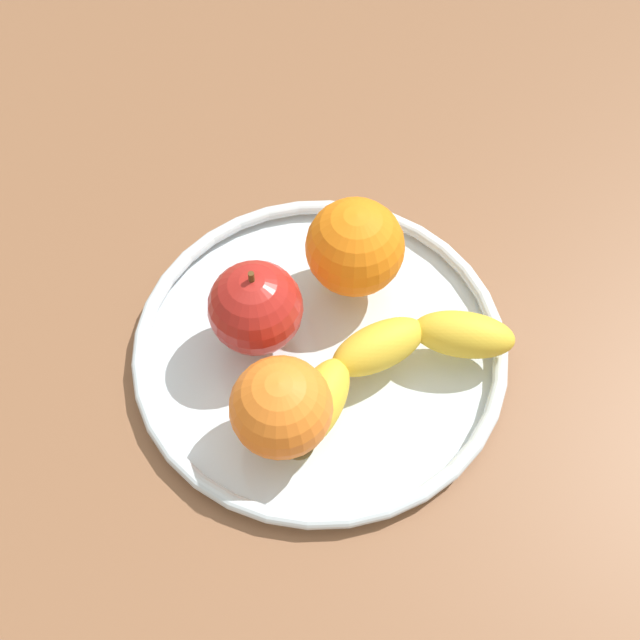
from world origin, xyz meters
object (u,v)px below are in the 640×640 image
fruit_bowl (320,346)px  apple (255,308)px  banana (385,364)px  orange_front_right (355,247)px  orange_back_right (281,408)px

fruit_bowl → apple: 6.65cm
fruit_bowl → banana: 6.32cm
orange_front_right → orange_back_right: size_ratio=1.08×
fruit_bowl → orange_front_right: (-6.16, -2.80, 4.82)cm
fruit_bowl → orange_back_right: bearing=28.8°
apple → fruit_bowl: bearing=130.3°
orange_front_right → fruit_bowl: bearing=24.5°
orange_back_right → fruit_bowl: bearing=-151.2°
apple → orange_front_right: apple is taller
fruit_bowl → orange_front_right: 8.31cm
fruit_bowl → apple: size_ratio=3.69×
fruit_bowl → apple: (3.17, -3.73, 4.50)cm
fruit_bowl → orange_front_right: orange_front_right is taller
banana → orange_front_right: (-4.62, -8.32, 2.15)cm
fruit_bowl → orange_back_right: orange_back_right is taller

